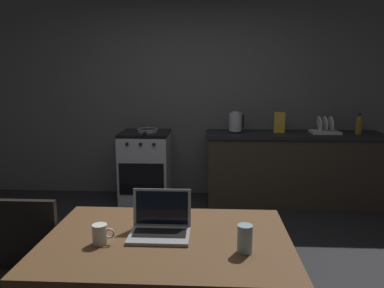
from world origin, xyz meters
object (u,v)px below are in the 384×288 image
at_px(laptop, 160,226).
at_px(bottle, 359,124).
at_px(stove_oven, 146,166).
at_px(cereal_box, 279,122).
at_px(electric_kettle, 235,123).
at_px(frying_pan, 148,130).
at_px(dish_rack, 325,129).
at_px(chair, 18,270).
at_px(coffee_mug, 100,234).
at_px(drinking_glass, 245,239).
at_px(dining_table, 167,250).

bearing_deg(laptop, bottle, 40.12).
xyz_separation_m(stove_oven, laptop, (0.56, -2.69, 0.34)).
xyz_separation_m(laptop, cereal_box, (1.10, 2.71, 0.23)).
bearing_deg(cereal_box, electric_kettle, -177.87).
relative_size(frying_pan, dish_rack, 1.29).
xyz_separation_m(electric_kettle, dish_rack, (1.09, 0.00, -0.08)).
xyz_separation_m(chair, coffee_mug, (0.52, -0.13, 0.29)).
xyz_separation_m(stove_oven, dish_rack, (2.22, 0.00, 0.49)).
xyz_separation_m(stove_oven, drinking_glass, (1.00, -2.87, 0.36)).
xyz_separation_m(electric_kettle, coffee_mug, (-0.85, -2.82, -0.22)).
height_order(laptop, coffee_mug, laptop).
height_order(chair, bottle, bottle).
bearing_deg(chair, drinking_glass, -0.79).
height_order(stove_oven, laptop, laptop).
xyz_separation_m(frying_pan, dish_rack, (2.18, 0.03, 0.02)).
bearing_deg(frying_pan, coffee_mug, -85.15).
bearing_deg(frying_pan, cereal_box, 1.68).
height_order(chair, coffee_mug, chair).
bearing_deg(stove_oven, cereal_box, 0.77).
bearing_deg(chair, coffee_mug, -6.65).
height_order(dining_table, electric_kettle, electric_kettle).
height_order(chair, dish_rack, dish_rack).
relative_size(dining_table, coffee_mug, 11.35).
height_order(laptop, bottle, bottle).
bearing_deg(electric_kettle, drinking_glass, -92.63).
distance_m(chair, coffee_mug, 0.61).
xyz_separation_m(chair, electric_kettle, (1.38, 2.68, 0.51)).
height_order(chair, cereal_box, cereal_box).
distance_m(dining_table, dish_rack, 3.19).
relative_size(electric_kettle, dish_rack, 0.77).
distance_m(electric_kettle, coffee_mug, 2.95).
relative_size(dining_table, chair, 1.48).
height_order(stove_oven, chair, stove_oven).
bearing_deg(dining_table, coffee_mug, -165.56).
xyz_separation_m(chair, cereal_box, (1.91, 2.70, 0.51)).
xyz_separation_m(frying_pan, drinking_glass, (0.96, -2.84, -0.11)).
bearing_deg(chair, frying_pan, 91.71).
bearing_deg(stove_oven, dish_rack, 0.06).
height_order(stove_oven, electric_kettle, electric_kettle).
bearing_deg(dish_rack, stove_oven, -179.94).
relative_size(chair, frying_pan, 1.98).
bearing_deg(drinking_glass, dish_rack, 66.96).
distance_m(electric_kettle, frying_pan, 1.10).
relative_size(drinking_glass, dish_rack, 0.40).
relative_size(stove_oven, chair, 1.01).
xyz_separation_m(laptop, dish_rack, (1.66, 2.69, 0.15)).
distance_m(dining_table, electric_kettle, 2.81).
bearing_deg(drinking_glass, stove_oven, 109.16).
relative_size(bottle, frying_pan, 0.57).
distance_m(laptop, bottle, 3.34).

